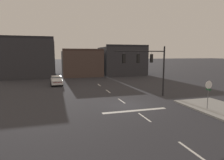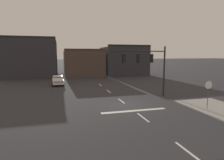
# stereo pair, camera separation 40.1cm
# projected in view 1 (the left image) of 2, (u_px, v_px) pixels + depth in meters

# --- Properties ---
(ground_plane) EXTENTS (400.00, 400.00, 0.00)m
(ground_plane) POSITION_uv_depth(u_px,v_px,m) (128.00, 105.00, 20.08)
(ground_plane) COLOR #2B2B30
(sidewalk_near_corner) EXTENTS (5.00, 8.00, 0.15)m
(sidewalk_near_corner) POSITION_uv_depth(u_px,v_px,m) (220.00, 109.00, 18.47)
(sidewalk_near_corner) COLOR gray
(sidewalk_near_corner) RESTS_ON ground
(stop_bar_paint) EXTENTS (6.40, 0.50, 0.01)m
(stop_bar_paint) POSITION_uv_depth(u_px,v_px,m) (135.00, 111.00, 18.17)
(stop_bar_paint) COLOR silver
(stop_bar_paint) RESTS_ON ground
(lane_centreline) EXTENTS (0.16, 26.40, 0.01)m
(lane_centreline) POSITION_uv_depth(u_px,v_px,m) (121.00, 101.00, 21.98)
(lane_centreline) COLOR silver
(lane_centreline) RESTS_ON ground
(signal_mast_near_side) EXTENTS (6.87, 0.98, 6.33)m
(signal_mast_near_side) POSITION_uv_depth(u_px,v_px,m) (149.00, 63.00, 23.38)
(signal_mast_near_side) COLOR black
(signal_mast_near_side) RESTS_ON ground
(stop_sign) EXTENTS (0.76, 0.64, 2.83)m
(stop_sign) POSITION_uv_depth(u_px,v_px,m) (208.00, 88.00, 18.14)
(stop_sign) COLOR #56565B
(stop_sign) RESTS_ON ground
(car_lot_nearside) EXTENTS (2.11, 4.53, 1.61)m
(car_lot_nearside) POSITION_uv_depth(u_px,v_px,m) (57.00, 80.00, 33.02)
(car_lot_nearside) COLOR silver
(car_lot_nearside) RESTS_ON ground
(building_row) EXTENTS (34.46, 12.53, 9.11)m
(building_row) POSITION_uv_depth(u_px,v_px,m) (69.00, 60.00, 47.97)
(building_row) COLOR #2D2D33
(building_row) RESTS_ON ground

